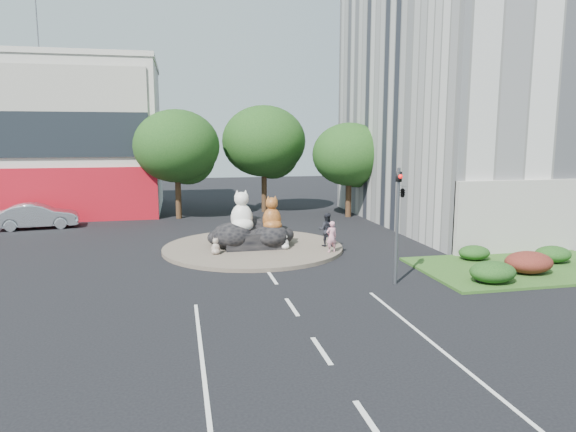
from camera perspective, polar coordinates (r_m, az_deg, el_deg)
name	(u,v)px	position (r m, az deg, el deg)	size (l,w,h in m)	color
ground	(292,307)	(19.40, 0.44, -10.09)	(120.00, 120.00, 0.00)	black
roundabout_island	(253,248)	(28.86, -3.90, -3.53)	(10.00, 10.00, 0.20)	brown
rock_plinth	(253,238)	(28.74, -3.92, -2.46)	(3.20, 2.60, 0.90)	black
grass_verge	(523,268)	(27.06, 24.67, -5.28)	(10.00, 6.00, 0.12)	#1E4E1A
tree_left	(178,150)	(39.97, -12.15, 7.21)	(6.46, 6.46, 8.27)	#382314
tree_mid	(265,145)	(42.55, -2.62, 7.92)	(6.84, 6.84, 8.76)	#382314
tree_right	(350,157)	(40.18, 6.88, 6.47)	(5.70, 5.70, 7.30)	#382314
hedge_near_green	(493,272)	(23.65, 21.79, -5.79)	(2.00, 1.60, 0.90)	#143811
hedge_red	(529,262)	(25.86, 25.18, -4.68)	(2.20, 1.76, 0.99)	#501515
hedge_mid_green	(553,254)	(28.56, 27.35, -3.79)	(1.80, 1.44, 0.81)	#143811
hedge_back_green	(474,253)	(27.56, 19.99, -3.85)	(1.60, 1.28, 0.72)	#143811
traffic_light	(400,201)	(22.04, 12.34, 1.69)	(0.44, 1.24, 5.00)	#595B60
street_lamp	(483,167)	(30.93, 20.90, 5.08)	(2.34, 0.22, 8.06)	#595B60
cat_white	(242,211)	(28.18, -5.18, 0.60)	(1.38, 1.19, 2.30)	white
cat_tabby	(272,213)	(28.17, -1.81, 0.29)	(1.18, 1.03, 1.97)	#C25628
kitten_calico	(216,246)	(27.01, -8.05, -3.29)	(0.53, 0.46, 0.88)	silver
kitten_white	(285,241)	(27.94, -0.37, -2.80)	(0.52, 0.45, 0.87)	silver
pedestrian_pink	(332,237)	(27.20, 4.86, -2.31)	(0.60, 0.40, 1.66)	pink
pedestrian_dark	(326,230)	(28.63, 4.28, -1.52)	(0.91, 0.71, 1.87)	black
parked_car	(38,216)	(39.09, -26.07, 0.00)	(1.82, 5.23, 1.72)	#B5B7BD
litter_bin	(482,274)	(23.65, 20.75, -6.07)	(0.49, 0.49, 0.63)	black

